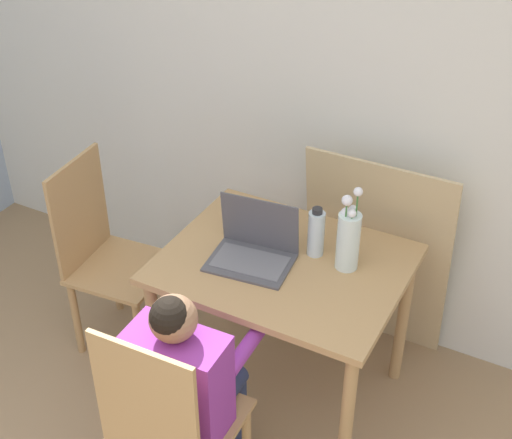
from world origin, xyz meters
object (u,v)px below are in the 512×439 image
Objects in this scene: person_seated at (187,374)px; chair_spare at (107,256)px; water_bottle at (316,233)px; laptop at (254,246)px; chair_occupied at (170,427)px; flower_vase at (348,237)px.

chair_spare is at bearing -36.77° from person_seated.
water_bottle is (0.16, 0.71, 0.21)m from person_seated.
laptop is (-0.04, 0.57, 0.17)m from person_seated.
laptop reaches higher than chair_spare.
chair_occupied is 0.19m from person_seated.
flower_vase reaches higher than chair_occupied.
water_bottle is at bearing -86.23° from chair_spare.
chair_occupied is 1.00× the size of chair_spare.
chair_occupied is 0.95m from flower_vase.
chair_spare is 0.98m from person_seated.
chair_spare is 1.18m from flower_vase.
laptop reaches higher than water_bottle.
laptop is at bearing -145.32° from water_bottle.
chair_occupied is at bearing -100.88° from water_bottle.
chair_occupied is at bearing -135.48° from chair_spare.
chair_spare is at bearing 174.29° from laptop.
water_bottle is at bearing -102.77° from chair_occupied.
flower_vase is at bearing -8.53° from water_bottle.
laptop reaches higher than chair_occupied.
chair_occupied is at bearing -110.39° from flower_vase.
chair_occupied is 2.72× the size of laptop.
person_seated reaches higher than water_bottle.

